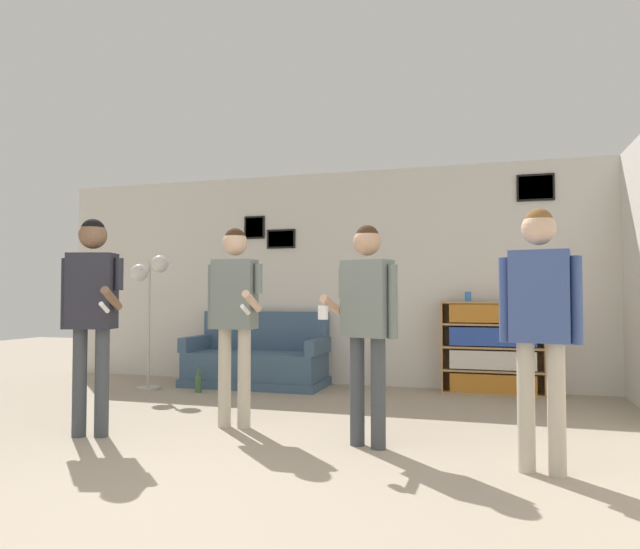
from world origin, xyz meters
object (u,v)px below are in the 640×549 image
(bookshelf, at_px, (492,348))
(bottle_on_floor, at_px, (198,383))
(person_spectator_near_bookshelf, at_px, (540,310))
(person_player_foreground_left, at_px, (92,301))
(drinking_cup, at_px, (468,297))
(couch, at_px, (257,361))
(person_player_foreground_center, at_px, (235,304))
(person_watcher_holding_cup, at_px, (367,310))
(floor_lamp, at_px, (149,285))

(bookshelf, distance_m, bottle_on_floor, 3.41)
(person_spectator_near_bookshelf, distance_m, bottle_on_floor, 4.23)
(person_player_foreground_left, distance_m, bottle_on_floor, 2.33)
(person_player_foreground_left, distance_m, drinking_cup, 4.10)
(drinking_cup, bearing_deg, bottle_on_floor, -164.19)
(person_player_foreground_left, bearing_deg, drinking_cup, 46.26)
(couch, height_order, bookshelf, bookshelf)
(person_player_foreground_center, relative_size, person_spectator_near_bookshelf, 1.01)
(person_watcher_holding_cup, relative_size, person_spectator_near_bookshelf, 0.98)
(person_spectator_near_bookshelf, bearing_deg, person_player_foreground_left, 179.93)
(person_watcher_holding_cup, distance_m, person_spectator_near_bookshelf, 1.23)
(floor_lamp, bearing_deg, person_player_foreground_center, -39.72)
(bookshelf, relative_size, person_watcher_holding_cup, 0.69)
(bookshelf, xyz_separation_m, floor_lamp, (-3.95, -0.84, 0.73))
(person_player_foreground_left, relative_size, drinking_cup, 15.50)
(couch, xyz_separation_m, person_player_foreground_left, (-0.28, -2.77, 0.78))
(person_watcher_holding_cup, height_order, drinking_cup, person_watcher_holding_cup)
(couch, distance_m, person_player_foreground_left, 2.89)
(person_spectator_near_bookshelf, height_order, drinking_cup, person_spectator_near_bookshelf)
(bottle_on_floor, bearing_deg, bookshelf, 14.60)
(person_player_foreground_left, distance_m, person_player_foreground_center, 1.14)
(couch, height_order, person_player_foreground_center, person_player_foreground_center)
(floor_lamp, relative_size, drinking_cup, 14.27)
(drinking_cup, bearing_deg, couch, -175.65)
(bookshelf, relative_size, person_spectator_near_bookshelf, 0.68)
(bookshelf, bearing_deg, couch, -176.06)
(couch, xyz_separation_m, floor_lamp, (-1.13, -0.65, 0.95))
(bookshelf, bearing_deg, floor_lamp, -167.97)
(floor_lamp, height_order, person_spectator_near_bookshelf, person_spectator_near_bookshelf)
(person_player_foreground_center, height_order, person_spectator_near_bookshelf, person_player_foreground_center)
(person_spectator_near_bookshelf, relative_size, drinking_cup, 14.95)
(drinking_cup, bearing_deg, person_player_foreground_center, -128.43)
(person_watcher_holding_cup, xyz_separation_m, bottle_on_floor, (-2.36, 1.79, -0.90))
(couch, bearing_deg, bottle_on_floor, -124.73)
(bookshelf, relative_size, bottle_on_floor, 4.00)
(person_spectator_near_bookshelf, xyz_separation_m, bottle_on_floor, (-3.54, 2.11, -0.92))
(person_player_foreground_center, distance_m, drinking_cup, 3.00)
(couch, relative_size, person_watcher_holding_cup, 1.06)
(person_watcher_holding_cup, bearing_deg, couch, 127.83)
(person_spectator_near_bookshelf, distance_m, drinking_cup, 3.01)
(bookshelf, height_order, person_player_foreground_center, person_player_foreground_center)
(floor_lamp, bearing_deg, person_player_foreground_left, -68.12)
(person_player_foreground_left, relative_size, person_watcher_holding_cup, 1.05)
(couch, bearing_deg, floor_lamp, -150.19)
(person_watcher_holding_cup, bearing_deg, person_spectator_near_bookshelf, -15.07)
(person_player_foreground_left, bearing_deg, couch, 84.26)
(person_player_foreground_left, height_order, person_watcher_holding_cup, person_player_foreground_left)
(bookshelf, relative_size, floor_lamp, 0.71)
(couch, bearing_deg, person_player_foreground_left, -95.74)
(person_watcher_holding_cup, bearing_deg, person_player_foreground_center, 166.39)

